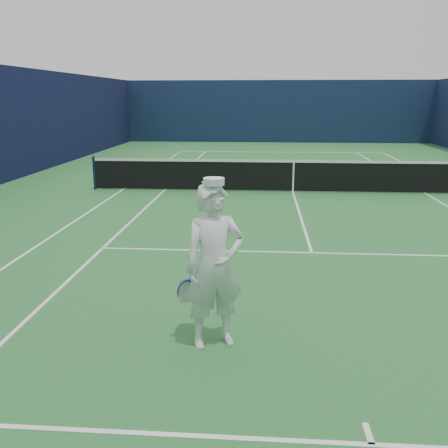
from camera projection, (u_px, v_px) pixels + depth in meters
name	position (u px, v px, depth m)	size (l,w,h in m)	color
ground	(293.00, 192.00, 15.78)	(80.00, 80.00, 0.00)	#28692F
court_markings	(293.00, 192.00, 15.78)	(11.03, 23.83, 0.01)	white
windscreen_fence	(295.00, 128.00, 15.29)	(20.12, 36.12, 4.00)	#0F1B37
tennis_net	(293.00, 175.00, 15.64)	(12.88, 0.09, 1.07)	#141E4C
tennis_player	(214.00, 266.00, 5.84)	(0.91, 0.71, 2.03)	white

